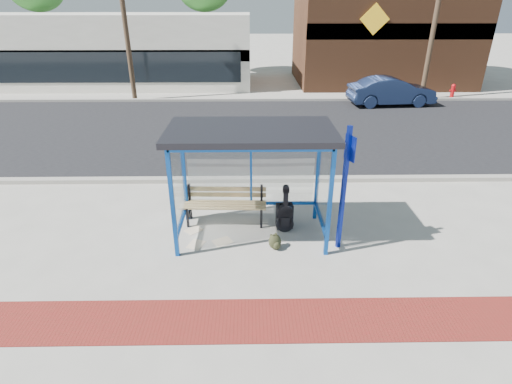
{
  "coord_description": "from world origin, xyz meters",
  "views": [
    {
      "loc": [
        -0.01,
        -7.5,
        4.65
      ],
      "look_at": [
        0.1,
        0.2,
        0.95
      ],
      "focal_mm": 28.0,
      "sensor_mm": 36.0,
      "label": 1
    }
  ],
  "objects_px": {
    "guitar_bag": "(285,216)",
    "fire_hydrant": "(453,90)",
    "suitcase": "(284,216)",
    "backpack": "(275,242)",
    "bench": "(225,202)",
    "parked_car": "(391,91)"
  },
  "relations": [
    {
      "from": "guitar_bag",
      "to": "fire_hydrant",
      "type": "xyz_separation_m",
      "value": [
        9.93,
        13.4,
        0.02
      ]
    },
    {
      "from": "suitcase",
      "to": "fire_hydrant",
      "type": "height_order",
      "value": "fire_hydrant"
    },
    {
      "from": "bench",
      "to": "backpack",
      "type": "distance_m",
      "value": 1.62
    },
    {
      "from": "parked_car",
      "to": "fire_hydrant",
      "type": "xyz_separation_m",
      "value": [
        3.78,
        1.51,
        -0.27
      ]
    },
    {
      "from": "bench",
      "to": "fire_hydrant",
      "type": "bearing_deg",
      "value": 51.08
    },
    {
      "from": "suitcase",
      "to": "backpack",
      "type": "relative_size",
      "value": 1.92
    },
    {
      "from": "guitar_bag",
      "to": "backpack",
      "type": "xyz_separation_m",
      "value": [
        -0.25,
        -0.7,
        -0.23
      ]
    },
    {
      "from": "guitar_bag",
      "to": "bench",
      "type": "bearing_deg",
      "value": 159.95
    },
    {
      "from": "parked_car",
      "to": "guitar_bag",
      "type": "bearing_deg",
      "value": 147.95
    },
    {
      "from": "parked_car",
      "to": "fire_hydrant",
      "type": "height_order",
      "value": "parked_car"
    },
    {
      "from": "backpack",
      "to": "fire_hydrant",
      "type": "bearing_deg",
      "value": 30.24
    },
    {
      "from": "suitcase",
      "to": "backpack",
      "type": "distance_m",
      "value": 0.91
    },
    {
      "from": "guitar_bag",
      "to": "suitcase",
      "type": "relative_size",
      "value": 1.67
    },
    {
      "from": "suitcase",
      "to": "parked_car",
      "type": "xyz_separation_m",
      "value": [
        6.15,
        11.73,
        0.39
      ]
    },
    {
      "from": "bench",
      "to": "fire_hydrant",
      "type": "height_order",
      "value": "bench"
    },
    {
      "from": "backpack",
      "to": "suitcase",
      "type": "bearing_deg",
      "value": 49.51
    },
    {
      "from": "suitcase",
      "to": "bench",
      "type": "bearing_deg",
      "value": 161.86
    },
    {
      "from": "bench",
      "to": "suitcase",
      "type": "distance_m",
      "value": 1.39
    },
    {
      "from": "bench",
      "to": "guitar_bag",
      "type": "bearing_deg",
      "value": -16.38
    },
    {
      "from": "guitar_bag",
      "to": "suitcase",
      "type": "bearing_deg",
      "value": 88.05
    },
    {
      "from": "backpack",
      "to": "fire_hydrant",
      "type": "distance_m",
      "value": 17.39
    },
    {
      "from": "bench",
      "to": "guitar_bag",
      "type": "distance_m",
      "value": 1.42
    }
  ]
}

